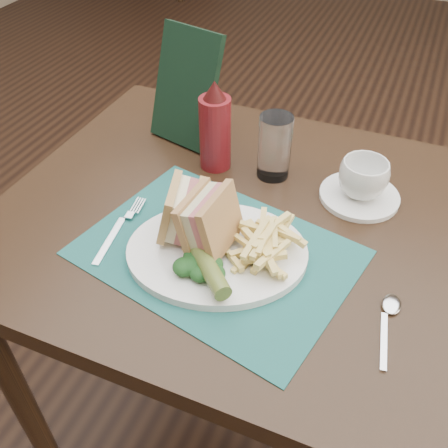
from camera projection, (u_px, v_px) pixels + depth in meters
name	position (u px, v px, depth m)	size (l,w,h in m)	color
floor	(289.00, 290.00, 1.76)	(7.00, 7.00, 0.00)	black
table_main	(240.00, 335.00, 1.17)	(0.90, 0.75, 0.75)	black
placemat	(217.00, 253.00, 0.84)	(0.44, 0.31, 0.00)	#1B5753
plate	(217.00, 252.00, 0.83)	(0.30, 0.24, 0.01)	white
sandwich_half_a	(170.00, 209.00, 0.82)	(0.06, 0.09, 0.09)	tan
sandwich_half_b	(198.00, 216.00, 0.80)	(0.06, 0.10, 0.09)	tan
kale_garnish	(203.00, 267.00, 0.77)	(0.11, 0.08, 0.03)	#143917
pickle_spear	(208.00, 267.00, 0.76)	(0.03, 0.03, 0.12)	#516225
fries_pile	(263.00, 242.00, 0.80)	(0.18, 0.20, 0.05)	#F0D778
fork	(119.00, 228.00, 0.87)	(0.03, 0.17, 0.01)	silver
spoon	(387.00, 326.00, 0.72)	(0.03, 0.15, 0.01)	silver
saucer	(359.00, 196.00, 0.95)	(0.15, 0.15, 0.01)	white
coffee_cup	(363.00, 179.00, 0.92)	(0.09, 0.09, 0.07)	white
drinking_glass	(275.00, 147.00, 0.96)	(0.06, 0.06, 0.13)	white
ketchup_bottle	(215.00, 125.00, 0.97)	(0.06, 0.06, 0.19)	#5F1015
check_presenter	(186.00, 88.00, 1.04)	(0.15, 0.02, 0.24)	black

